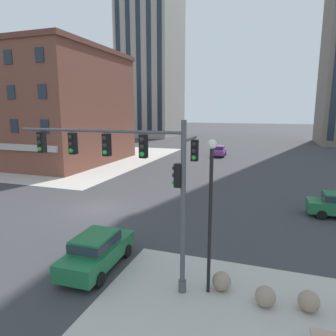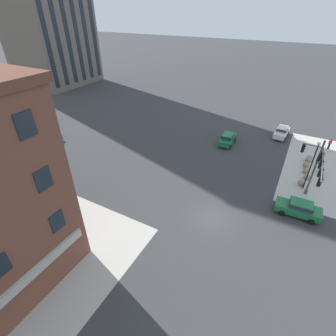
{
  "view_description": "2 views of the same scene",
  "coord_description": "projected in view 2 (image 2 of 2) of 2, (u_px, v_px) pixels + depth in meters",
  "views": [
    {
      "loc": [
        12.08,
        -18.75,
        7.19
      ],
      "look_at": [
        5.53,
        0.29,
        3.36
      ],
      "focal_mm": 32.46,
      "sensor_mm": 36.0,
      "label": 1
    },
    {
      "loc": [
        -18.6,
        -5.1,
        18.35
      ],
      "look_at": [
        2.19,
        6.31,
        2.94
      ],
      "focal_mm": 26.89,
      "sensor_mm": 36.0,
      "label": 2
    }
  ],
  "objects": [
    {
      "name": "traffic_signal_main",
      "position": [
        316.0,
        166.0,
        25.17
      ],
      "size": [
        7.55,
        2.09,
        6.85
      ],
      "color": "#4C4C51",
      "rests_on": "ground"
    },
    {
      "name": "bollard_sphere_curb_a",
      "position": [
        301.0,
        183.0,
        30.23
      ],
      "size": [
        0.77,
        0.77,
        0.77
      ],
      "primitive_type": "sphere",
      "color": "gray",
      "rests_on": "ground"
    },
    {
      "name": "bollard_sphere_curb_c",
      "position": [
        306.0,
        171.0,
        32.47
      ],
      "size": [
        0.77,
        0.77,
        0.77
      ],
      "primitive_type": "sphere",
      "color": "gray",
      "rests_on": "ground"
    },
    {
      "name": "bollard_sphere_curb_e",
      "position": [
        308.0,
        159.0,
        34.81
      ],
      "size": [
        0.77,
        0.77,
        0.77
      ],
      "primitive_type": "sphere",
      "color": "gray",
      "rests_on": "ground"
    },
    {
      "name": "bollard_sphere_curb_b",
      "position": [
        307.0,
        177.0,
        31.28
      ],
      "size": [
        0.77,
        0.77,
        0.77
      ],
      "primitive_type": "sphere",
      "color": "gray",
      "rests_on": "ground"
    },
    {
      "name": "car_main_southbound_near",
      "position": [
        228.0,
        138.0,
        39.1
      ],
      "size": [
        4.45,
        1.99,
        1.68
      ],
      "color": "#1E6B3D",
      "rests_on": "ground"
    },
    {
      "name": "street_lamp_corner_near",
      "position": [
        313.0,
        161.0,
        27.89
      ],
      "size": [
        0.36,
        0.36,
        6.16
      ],
      "color": "black",
      "rests_on": "ground"
    },
    {
      "name": "bollard_sphere_curb_d",
      "position": [
        306.0,
        165.0,
        33.68
      ],
      "size": [
        0.77,
        0.77,
        0.77
      ],
      "primitive_type": "sphere",
      "color": "gray",
      "rests_on": "ground"
    },
    {
      "name": "bollard_sphere_curb_f",
      "position": [
        309.0,
        158.0,
        35.12
      ],
      "size": [
        0.77,
        0.77,
        0.77
      ],
      "primitive_type": "sphere",
      "color": "gray",
      "rests_on": "ground"
    },
    {
      "name": "car_main_northbound_far",
      "position": [
        282.0,
        132.0,
        41.2
      ],
      "size": [
        4.52,
        2.13,
        1.68
      ],
      "color": "silver",
      "rests_on": "ground"
    },
    {
      "name": "bench_near_signal",
      "position": [
        322.0,
        172.0,
        32.34
      ],
      "size": [
        1.81,
        0.53,
        0.49
      ],
      "color": "tan",
      "rests_on": "ground"
    },
    {
      "name": "ground_plane",
      "position": [
        212.0,
        218.0,
        25.73
      ],
      "size": [
        320.0,
        320.0,
        0.0
      ],
      "primitive_type": "plane",
      "color": "#38383A"
    },
    {
      "name": "car_main_northbound_near",
      "position": [
        299.0,
        208.0,
        25.69
      ],
      "size": [
        2.0,
        4.46,
        1.68
      ],
      "color": "#1E6B3D",
      "rests_on": "ground"
    },
    {
      "name": "car_cross_eastbound",
      "position": [
        48.0,
        135.0,
        40.15
      ],
      "size": [
        2.03,
        4.47,
        1.68
      ],
      "color": "#7A3389",
      "rests_on": "ground"
    },
    {
      "name": "pedestrian_walking_east",
      "position": [
        330.0,
        143.0,
        37.56
      ],
      "size": [
        0.37,
        0.46,
        1.72
      ],
      "color": "black",
      "rests_on": "ground"
    }
  ]
}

